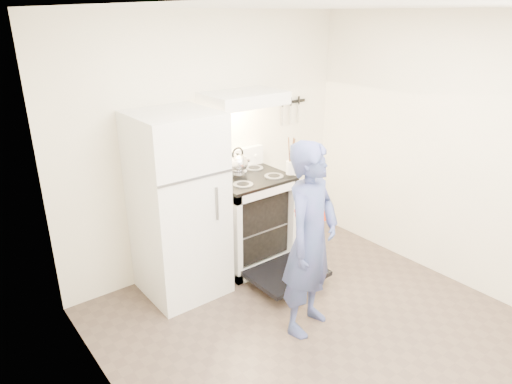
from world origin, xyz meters
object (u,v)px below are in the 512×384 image
Objects in this scene: person at (310,240)px; dutch_oven at (312,209)px; stove_body at (249,221)px; tea_kettle at (238,162)px; refrigerator at (178,206)px.

dutch_oven is (0.38, 0.38, 0.04)m from person.
person reaches higher than stove_body.
tea_kettle is 1.27m from person.
refrigerator reaches higher than dutch_oven.
dutch_oven is at bearing -76.51° from tea_kettle.
refrigerator is 1.19m from dutch_oven.
tea_kettle is at bearing 141.48° from stove_body.
refrigerator reaches higher than tea_kettle.
person is at bearing -102.97° from stove_body.
refrigerator is 4.61× the size of dutch_oven.
dutch_oven is at bearing -38.99° from refrigerator.
person is (0.54, -1.13, -0.05)m from refrigerator.
refrigerator is 1.25m from person.
person is (-0.27, -1.15, 0.34)m from stove_body.
dutch_oven reaches higher than stove_body.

